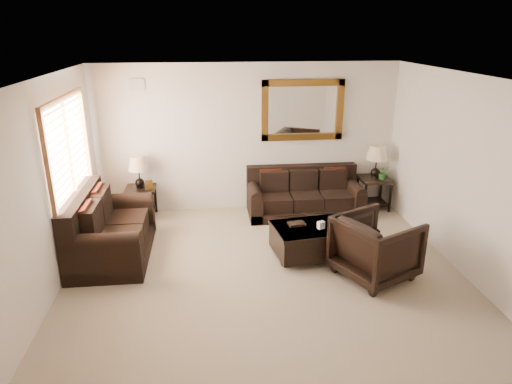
{
  "coord_description": "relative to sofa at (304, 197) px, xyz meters",
  "views": [
    {
      "loc": [
        -0.74,
        -5.66,
        3.26
      ],
      "look_at": [
        -0.06,
        0.6,
        0.99
      ],
      "focal_mm": 32.0,
      "sensor_mm": 36.0,
      "label": 1
    }
  ],
  "objects": [
    {
      "name": "room",
      "position": [
        -1.0,
        -2.09,
        1.04
      ],
      "size": [
        5.51,
        5.01,
        2.71
      ],
      "color": "#85775C",
      "rests_on": "ground"
    },
    {
      "name": "window",
      "position": [
        -3.7,
        -1.19,
        1.24
      ],
      "size": [
        0.07,
        1.96,
        1.66
      ],
      "color": "white",
      "rests_on": "room"
    },
    {
      "name": "mirror",
      "position": [
        0.0,
        0.38,
        1.54
      ],
      "size": [
        1.5,
        0.06,
        1.1
      ],
      "color": "#522F10",
      "rests_on": "room"
    },
    {
      "name": "air_vent",
      "position": [
        -2.9,
        0.39,
        2.04
      ],
      "size": [
        0.25,
        0.02,
        0.18
      ],
      "primitive_type": "cube",
      "color": "#999999",
      "rests_on": "room"
    },
    {
      "name": "sofa",
      "position": [
        0.0,
        0.0,
        0.0
      ],
      "size": [
        2.06,
        0.89,
        0.84
      ],
      "color": "black",
      "rests_on": "room"
    },
    {
      "name": "loveseat",
      "position": [
        -3.27,
        -1.35,
        0.06
      ],
      "size": [
        1.06,
        1.78,
        1.0
      ],
      "rotation": [
        0.0,
        0.0,
        1.57
      ],
      "color": "black",
      "rests_on": "room"
    },
    {
      "name": "end_table_left",
      "position": [
        -2.96,
        0.11,
        0.44
      ],
      "size": [
        0.52,
        0.52,
        1.15
      ],
      "color": "black",
      "rests_on": "room"
    },
    {
      "name": "end_table_right",
      "position": [
        1.36,
        0.09,
        0.49
      ],
      "size": [
        0.56,
        0.56,
        1.23
      ],
      "color": "black",
      "rests_on": "room"
    },
    {
      "name": "coffee_table",
      "position": [
        -0.08,
        -1.7,
        0.0
      ],
      "size": [
        1.56,
        0.99,
        0.62
      ],
      "rotation": [
        0.0,
        0.0,
        0.14
      ],
      "color": "black",
      "rests_on": "room"
    },
    {
      "name": "armchair",
      "position": [
        0.49,
        -2.37,
        0.18
      ],
      "size": [
        1.2,
        1.23,
        0.96
      ],
      "primitive_type": "imported",
      "rotation": [
        0.0,
        0.0,
        2.03
      ],
      "color": "black",
      "rests_on": "floor"
    },
    {
      "name": "potted_plant",
      "position": [
        1.48,
        -0.01,
        0.41
      ],
      "size": [
        0.31,
        0.33,
        0.21
      ],
      "primitive_type": "imported",
      "rotation": [
        0.0,
        0.0,
        -0.28
      ],
      "color": "#25591E",
      "rests_on": "end_table_right"
    }
  ]
}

